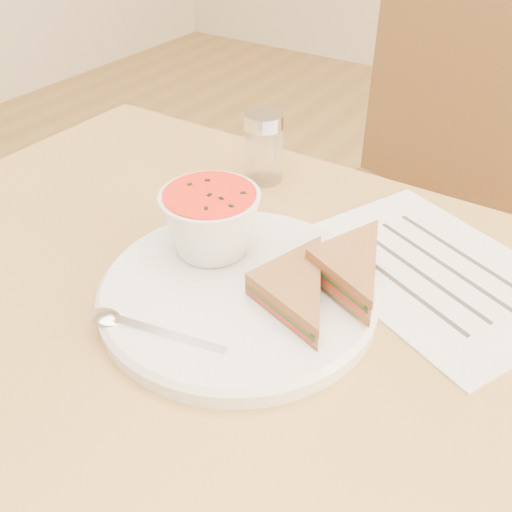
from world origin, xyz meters
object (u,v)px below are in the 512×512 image
Objects in this scene: dining_table at (237,488)px; soup_bowl at (211,225)px; chair_far at (381,227)px; plate at (238,293)px; condiment_shaker at (264,148)px.

soup_bowl is at bearing 143.80° from dining_table.
chair_far is 8.51× the size of soup_bowl.
plate is 2.68× the size of soup_bowl.
chair_far is 3.17× the size of plate.
condiment_shaker is at bearing 115.48° from dining_table.
plate is 0.28m from condiment_shaker.
plate is at bearing 27.92° from dining_table.
dining_table is 0.44m from soup_bowl.
condiment_shaker is (-0.12, 0.24, 0.04)m from plate.
plate is at bearing -62.75° from condiment_shaker.
dining_table is at bearing 110.84° from chair_far.
dining_table is 8.79× the size of soup_bowl.
dining_table is 1.03× the size of chair_far.
plate is at bearing 111.57° from chair_far.
chair_far is at bearing 89.77° from soup_bowl.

